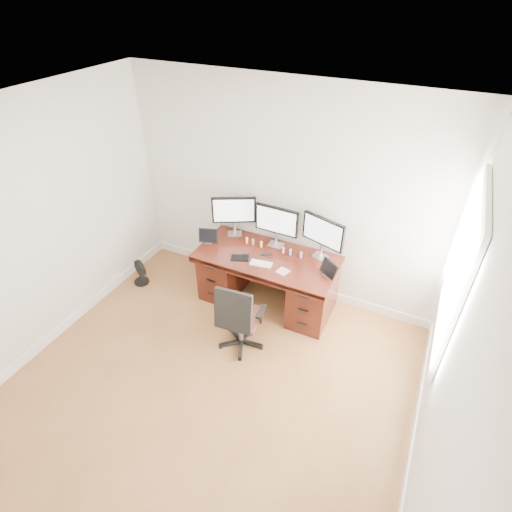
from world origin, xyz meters
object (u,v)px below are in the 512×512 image
at_px(desk, 267,278).
at_px(keyboard, 261,264).
at_px(floor_fan, 140,273).
at_px(monitor_center, 277,222).
at_px(office_chair, 239,327).

distance_m(desk, keyboard, 0.41).
bearing_deg(floor_fan, desk, 35.36).
bearing_deg(keyboard, monitor_center, 81.81).
xyz_separation_m(monitor_center, keyboard, (0.00, -0.44, -0.33)).
bearing_deg(keyboard, office_chair, -96.08).
height_order(office_chair, keyboard, office_chair).
height_order(desk, keyboard, keyboard).
bearing_deg(monitor_center, floor_fan, -158.51).
height_order(floor_fan, monitor_center, monitor_center).
xyz_separation_m(office_chair, monitor_center, (-0.03, 1.07, 0.78)).
bearing_deg(floor_fan, monitor_center, 42.58).
bearing_deg(desk, monitor_center, 90.01).
bearing_deg(desk, office_chair, -87.75).
relative_size(office_chair, floor_fan, 2.63).
relative_size(floor_fan, monitor_center, 0.64).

